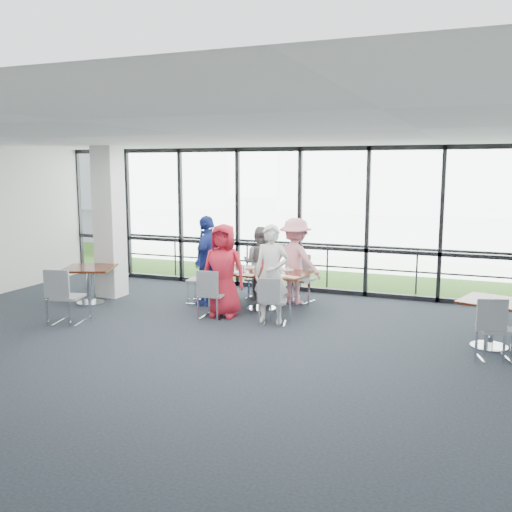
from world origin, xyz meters
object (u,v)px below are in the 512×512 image
at_px(side_table_left, 89,272).
at_px(diner_far_left, 260,263).
at_px(chair_spare_lb, 115,274).
at_px(chair_main_nl, 213,294).
at_px(main_table, 262,278).
at_px(chair_main_fl, 257,279).
at_px(chair_spare_r, 495,329).
at_px(chair_main_nr, 275,301).
at_px(diner_near_right, 271,274).
at_px(side_table_right, 491,308).
at_px(chair_main_fr, 301,279).
at_px(structural_column, 110,222).
at_px(diner_end, 208,260).
at_px(chair_spare_la, 68,297).
at_px(diner_near_left, 224,270).
at_px(diner_far_right, 295,261).
at_px(chair_main_end, 200,280).

xyz_separation_m(side_table_left, diner_far_left, (3.09, 1.64, 0.12)).
bearing_deg(chair_spare_lb, chair_main_nl, 174.82).
relative_size(main_table, chair_spare_lb, 2.05).
xyz_separation_m(chair_main_fl, chair_spare_r, (4.62, -2.37, 0.05)).
height_order(chair_main_nl, chair_spare_r, chair_spare_r).
bearing_deg(chair_main_nr, diner_near_right, 123.78).
bearing_deg(side_table_right, chair_main_fr, 153.47).
height_order(structural_column, chair_spare_lb, structural_column).
bearing_deg(diner_near_right, diner_end, 150.88).
distance_m(structural_column, chair_main_nl, 3.19).
height_order(chair_main_fl, chair_spare_lb, chair_spare_lb).
bearing_deg(side_table_left, diner_near_right, 0.19).
relative_size(chair_main_nl, chair_spare_r, 0.98).
relative_size(chair_main_nr, chair_spare_lb, 0.94).
relative_size(chair_main_nr, chair_spare_la, 0.85).
distance_m(diner_near_left, diner_far_left, 1.55).
bearing_deg(side_table_right, diner_end, 170.33).
distance_m(chair_main_fl, chair_spare_la, 3.91).
height_order(chair_spare_lb, chair_spare_r, chair_spare_r).
bearing_deg(main_table, chair_spare_la, -139.85).
relative_size(structural_column, diner_near_right, 1.81).
xyz_separation_m(structural_column, chair_main_fl, (3.01, 0.94, -1.19)).
relative_size(diner_near_right, chair_spare_r, 1.94).
height_order(diner_end, chair_spare_r, diner_end).
bearing_deg(chair_main_fl, main_table, 126.79).
height_order(structural_column, chair_spare_r, structural_column).
height_order(side_table_right, diner_far_right, diner_far_right).
bearing_deg(chair_main_nl, main_table, 53.79).
height_order(diner_near_left, diner_far_right, diner_far_right).
bearing_deg(chair_spare_la, chair_spare_r, -9.06).
distance_m(side_table_left, chair_main_nr, 4.05).
bearing_deg(diner_end, side_table_right, 77.35).
bearing_deg(chair_main_nl, chair_spare_r, -11.36).
height_order(side_table_right, chair_main_fr, chair_main_fr).
distance_m(diner_end, chair_main_fl, 1.24).
bearing_deg(chair_spare_r, chair_main_end, 147.27).
bearing_deg(chair_main_nr, diner_near_left, 157.11).
relative_size(chair_main_fl, chair_spare_la, 0.84).
xyz_separation_m(diner_near_left, chair_spare_la, (-2.33, -1.51, -0.38)).
bearing_deg(side_table_right, diner_near_right, 178.32).
xyz_separation_m(structural_column, diner_far_right, (3.89, 0.83, -0.73)).
bearing_deg(side_table_right, chair_spare_lb, 172.55).
relative_size(side_table_right, diner_near_left, 0.62).
height_order(diner_near_left, diner_end, diner_end).
distance_m(diner_end, chair_spare_la, 2.80).
xyz_separation_m(diner_far_right, chair_spare_la, (-3.25, -2.99, -0.39)).
distance_m(main_table, diner_near_left, 0.92).
distance_m(chair_spare_la, chair_spare_r, 7.03).
bearing_deg(diner_far_left, chair_spare_la, 49.31).
bearing_deg(diner_far_right, structural_column, 27.80).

